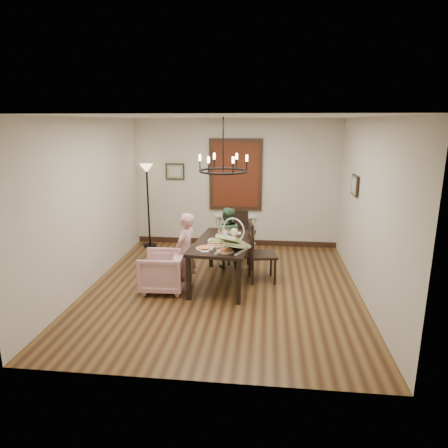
% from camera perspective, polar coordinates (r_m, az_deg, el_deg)
% --- Properties ---
extents(room_shell, '(4.51, 5.00, 2.81)m').
position_cam_1_polar(room_shell, '(6.74, 0.18, 3.09)').
color(room_shell, brown).
rests_on(room_shell, ground).
extents(dining_table, '(1.06, 1.70, 0.76)m').
position_cam_1_polar(dining_table, '(6.78, -0.11, -3.16)').
color(dining_table, black).
rests_on(dining_table, room_shell).
extents(chair_far, '(0.53, 0.53, 1.03)m').
position_cam_1_polar(chair_far, '(7.88, 1.99, -1.89)').
color(chair_far, black).
rests_on(chair_far, room_shell).
extents(chair_right, '(0.55, 0.55, 1.07)m').
position_cam_1_polar(chair_right, '(6.98, 5.52, -3.91)').
color(chair_right, black).
rests_on(chair_right, room_shell).
extents(armchair, '(0.74, 0.72, 0.65)m').
position_cam_1_polar(armchair, '(6.71, -8.72, -6.70)').
color(armchair, beige).
rests_on(armchair, room_shell).
extents(elderly_woman, '(0.36, 0.45, 1.07)m').
position_cam_1_polar(elderly_woman, '(6.66, -5.48, -4.83)').
color(elderly_woman, '#CB8F93').
rests_on(elderly_woman, room_shell).
extents(seated_man, '(0.51, 0.42, 0.97)m').
position_cam_1_polar(seated_man, '(7.60, 0.46, -2.70)').
color(seated_man, '#3B6442').
rests_on(seated_man, room_shell).
extents(baby_bouncer, '(0.60, 0.67, 0.36)m').
position_cam_1_polar(baby_bouncer, '(6.20, 1.33, -2.31)').
color(baby_bouncer, beige).
rests_on(baby_bouncer, dining_table).
extents(salad_bowl, '(0.32, 0.32, 0.08)m').
position_cam_1_polar(salad_bowl, '(6.60, -1.17, -2.53)').
color(salad_bowl, white).
rests_on(salad_bowl, dining_table).
extents(pizza_platter, '(0.32, 0.32, 0.04)m').
position_cam_1_polar(pizza_platter, '(6.55, -0.98, -2.85)').
color(pizza_platter, tan).
rests_on(pizza_platter, dining_table).
extents(drinking_glass, '(0.07, 0.07, 0.14)m').
position_cam_1_polar(drinking_glass, '(6.90, 0.75, -1.52)').
color(drinking_glass, silver).
rests_on(drinking_glass, dining_table).
extents(window_blinds, '(1.00, 0.03, 1.40)m').
position_cam_1_polar(window_blinds, '(8.77, 1.67, 7.05)').
color(window_blinds, '#5F2213').
rests_on(window_blinds, room_shell).
extents(radiator, '(0.92, 0.12, 0.62)m').
position_cam_1_polar(radiator, '(9.03, 1.63, -0.82)').
color(radiator, silver).
rests_on(radiator, room_shell).
extents(picture_back, '(0.42, 0.03, 0.36)m').
position_cam_1_polar(picture_back, '(8.98, -7.01, 7.45)').
color(picture_back, black).
rests_on(picture_back, room_shell).
extents(picture_right, '(0.03, 0.42, 0.36)m').
position_cam_1_polar(picture_right, '(7.34, 18.16, 5.28)').
color(picture_right, black).
rests_on(picture_right, room_shell).
extents(floor_lamp, '(0.30, 0.30, 1.80)m').
position_cam_1_polar(floor_lamp, '(8.94, -10.76, 2.40)').
color(floor_lamp, black).
rests_on(floor_lamp, room_shell).
extents(chandelier, '(0.80, 0.80, 0.04)m').
position_cam_1_polar(chandelier, '(6.51, -0.11, 7.58)').
color(chandelier, black).
rests_on(chandelier, room_shell).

